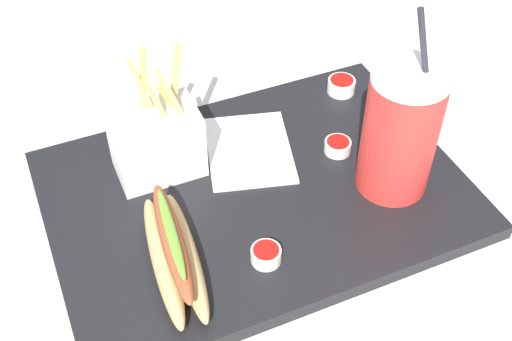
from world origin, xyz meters
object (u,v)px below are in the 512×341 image
fries_basket (157,141)px  napkin_stack (249,150)px  ketchup_cup_3 (341,85)px  soda_cup (400,131)px  ketchup_cup_1 (266,254)px  ketchup_cup_2 (338,146)px  hot_dog_1 (174,253)px

fries_basket → napkin_stack: bearing=-7.3°
ketchup_cup_3 → napkin_stack: (-0.17, -0.06, -0.01)m
ketchup_cup_3 → soda_cup: bearing=-99.7°
soda_cup → fries_basket: size_ratio=1.48×
ketchup_cup_1 → ketchup_cup_2: size_ratio=0.99×
ketchup_cup_1 → hot_dog_1: bearing=161.8°
fries_basket → ketchup_cup_3: bearing=9.6°
ketchup_cup_3 → hot_dog_1: bearing=-147.4°
napkin_stack → soda_cup: bearing=-41.2°
ketchup_cup_1 → napkin_stack: ketchup_cup_1 is taller
fries_basket → ketchup_cup_3: size_ratio=4.19×
fries_basket → ketchup_cup_3: (0.28, 0.05, -0.03)m
soda_cup → hot_dog_1: (-0.28, -0.02, -0.06)m
hot_dog_1 → ketchup_cup_2: bearing=20.5°
ketchup_cup_2 → ketchup_cup_3: (0.06, 0.11, 0.00)m
soda_cup → ketchup_cup_1: size_ratio=7.13×
napkin_stack → ketchup_cup_2: bearing=-23.4°
soda_cup → napkin_stack: size_ratio=1.78×
hot_dog_1 → fries_basket: bearing=78.6°
soda_cup → hot_dog_1: size_ratio=1.30×
ketchup_cup_1 → napkin_stack: size_ratio=0.25×
napkin_stack → ketchup_cup_1: bearing=-107.0°
hot_dog_1 → ketchup_cup_3: size_ratio=4.79×
ketchup_cup_3 → napkin_stack: size_ratio=0.29×
soda_cup → ketchup_cup_3: size_ratio=6.21×
ketchup_cup_2 → fries_basket: bearing=164.7°
fries_basket → hot_dog_1: fries_basket is taller
fries_basket → ketchup_cup_1: (0.06, -0.19, -0.04)m
ketchup_cup_2 → ketchup_cup_3: ketchup_cup_3 is taller
soda_cup → ketchup_cup_3: bearing=80.3°
hot_dog_1 → napkin_stack: bearing=43.6°
soda_cup → hot_dog_1: 0.29m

